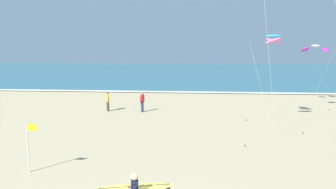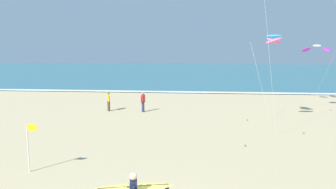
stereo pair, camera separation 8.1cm
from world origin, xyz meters
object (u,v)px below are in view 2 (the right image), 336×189
kite_arc_cobalt_near (274,39)px  bystander_red_top (143,102)px  kite_arc_ivory_high (317,48)px  lifeguard_flag (29,142)px  bystander_yellow_top (109,101)px

kite_arc_cobalt_near → bystander_red_top: kite_arc_cobalt_near is taller
kite_arc_ivory_high → lifeguard_flag: (-17.36, -17.24, -3.73)m
kite_arc_ivory_high → lifeguard_flag: kite_arc_ivory_high is taller
kite_arc_cobalt_near → bystander_red_top: bearing=163.5°
kite_arc_cobalt_near → lifeguard_flag: 15.91m
lifeguard_flag → bystander_red_top: bearing=78.2°
kite_arc_cobalt_near → bystander_red_top: size_ratio=3.73×
kite_arc_cobalt_near → bystander_yellow_top: bearing=166.7°
kite_arc_ivory_high → bystander_yellow_top: kite_arc_ivory_high is taller
kite_arc_cobalt_near → bystander_yellow_top: size_ratio=3.73×
bystander_red_top → kite_arc_ivory_high: bearing=18.1°
kite_arc_cobalt_near → bystander_yellow_top: kite_arc_cobalt_near is taller
kite_arc_cobalt_near → lifeguard_flag: bearing=-140.8°
bystander_yellow_top → lifeguard_flag: size_ratio=0.76×
kite_arc_cobalt_near → kite_arc_ivory_high: 9.38m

